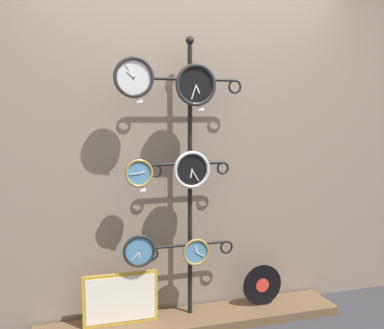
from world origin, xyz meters
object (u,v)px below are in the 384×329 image
at_px(clock_top_center, 196,85).
at_px(clock_bottom_left, 139,251).
at_px(clock_top_left, 134,77).
at_px(picture_frame, 121,299).
at_px(display_stand, 190,240).
at_px(clock_bottom_center, 196,252).
at_px(clock_middle_left, 139,173).
at_px(clock_middle_center, 192,170).
at_px(vinyl_record, 262,285).

height_order(clock_top_center, clock_bottom_left, clock_top_center).
bearing_deg(clock_top_left, picture_frame, 144.51).
height_order(display_stand, clock_top_center, display_stand).
bearing_deg(picture_frame, clock_bottom_center, -4.23).
relative_size(clock_top_left, clock_top_center, 0.93).
xyz_separation_m(clock_top_left, clock_middle_left, (0.03, 0.02, -0.63)).
bearing_deg(clock_bottom_center, clock_middle_center, -167.68).
distance_m(clock_top_center, picture_frame, 1.55).
distance_m(clock_top_center, vinyl_record, 1.59).
distance_m(clock_middle_left, clock_middle_center, 0.37).
bearing_deg(clock_middle_left, clock_top_left, -141.89).
bearing_deg(display_stand, clock_bottom_center, -74.62).
distance_m(clock_middle_left, vinyl_record, 1.30).
height_order(clock_top_left, picture_frame, clock_top_left).
distance_m(display_stand, clock_middle_left, 0.64).
xyz_separation_m(clock_top_center, clock_bottom_center, (0.01, 0.02, -1.17)).
height_order(clock_bottom_left, vinyl_record, clock_bottom_left).
height_order(clock_middle_center, picture_frame, clock_middle_center).
relative_size(clock_middle_left, clock_middle_center, 0.73).
bearing_deg(clock_bottom_left, picture_frame, 159.21).
relative_size(clock_middle_left, clock_bottom_center, 0.97).
relative_size(clock_middle_center, clock_bottom_left, 1.15).
height_order(clock_top_center, clock_bottom_center, clock_top_center).
relative_size(clock_bottom_left, vinyl_record, 0.72).
bearing_deg(clock_top_left, clock_bottom_left, 42.70).
xyz_separation_m(clock_middle_center, picture_frame, (-0.50, 0.05, -0.88)).
relative_size(clock_bottom_left, clock_bottom_center, 1.16).
height_order(clock_middle_center, clock_bottom_left, clock_middle_center).
bearing_deg(clock_bottom_center, display_stand, 105.38).
distance_m(clock_top_left, clock_top_center, 0.42).
bearing_deg(clock_top_left, display_stand, 14.74).
relative_size(display_stand, clock_top_left, 7.66).
relative_size(clock_middle_center, clock_bottom_center, 1.34).
xyz_separation_m(clock_top_center, picture_frame, (-0.52, 0.06, -1.46)).
xyz_separation_m(clock_top_left, vinyl_record, (0.97, 0.07, -1.53)).
bearing_deg(picture_frame, clock_bottom_left, -20.79).
distance_m(clock_middle_center, clock_bottom_center, 0.59).
distance_m(clock_bottom_left, clock_bottom_center, 0.41).
relative_size(clock_middle_left, picture_frame, 0.37).
height_order(display_stand, clock_bottom_center, display_stand).
relative_size(clock_top_left, vinyl_record, 0.85).
height_order(clock_middle_left, clock_middle_center, clock_middle_center).
relative_size(clock_top_center, clock_bottom_center, 1.47).
distance_m(clock_top_left, clock_bottom_left, 1.16).
bearing_deg(clock_bottom_center, picture_frame, 175.77).
bearing_deg(vinyl_record, clock_middle_left, -177.26).
xyz_separation_m(clock_middle_center, clock_bottom_center, (0.03, 0.01, -0.59)).
height_order(vinyl_record, picture_frame, picture_frame).
relative_size(clock_top_left, picture_frame, 0.51).
distance_m(clock_bottom_center, vinyl_record, 0.63).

